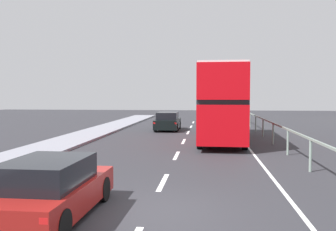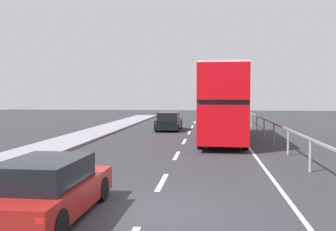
{
  "view_description": "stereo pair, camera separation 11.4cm",
  "coord_description": "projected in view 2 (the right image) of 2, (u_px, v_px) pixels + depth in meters",
  "views": [
    {
      "loc": [
        1.39,
        -8.66,
        2.79
      ],
      "look_at": [
        -0.31,
        7.55,
        1.89
      ],
      "focal_mm": 39.79,
      "sensor_mm": 36.0,
      "label": 1
    },
    {
      "loc": [
        1.5,
        -8.65,
        2.79
      ],
      "look_at": [
        -0.31,
        7.55,
        1.89
      ],
      "focal_mm": 39.79,
      "sensor_mm": 36.0,
      "label": 2
    }
  ],
  "objects": [
    {
      "name": "lane_paint_markings",
      "position": [
        225.0,
        155.0,
        17.33
      ],
      "size": [
        3.73,
        46.0,
        0.01
      ],
      "color": "silver",
      "rests_on": "ground"
    },
    {
      "name": "hatchback_car_near",
      "position": [
        48.0,
        189.0,
        8.43
      ],
      "size": [
        1.87,
        4.18,
        1.37
      ],
      "rotation": [
        0.0,
        0.0,
        -0.01
      ],
      "color": "maroon",
      "rests_on": "ground"
    },
    {
      "name": "ground_plane",
      "position": [
        146.0,
        214.0,
        8.91
      ],
      "size": [
        75.18,
        120.0,
        0.1
      ],
      "primitive_type": "cube",
      "color": "#2B2B30"
    },
    {
      "name": "sedan_car_ahead",
      "position": [
        169.0,
        122.0,
        29.44
      ],
      "size": [
        1.84,
        4.2,
        1.44
      ],
      "rotation": [
        0.0,
        0.0,
        -0.01
      ],
      "color": "black",
      "rests_on": "ground"
    },
    {
      "name": "bridge_side_railing",
      "position": [
        288.0,
        134.0,
        17.21
      ],
      "size": [
        0.1,
        42.0,
        1.23
      ],
      "color": "gray",
      "rests_on": "ground"
    },
    {
      "name": "double_decker_bus_red",
      "position": [
        222.0,
        102.0,
        22.73
      ],
      "size": [
        2.82,
        10.85,
        4.44
      ],
      "rotation": [
        0.0,
        0.0,
        -0.03
      ],
      "color": "red",
      "rests_on": "ground"
    }
  ]
}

